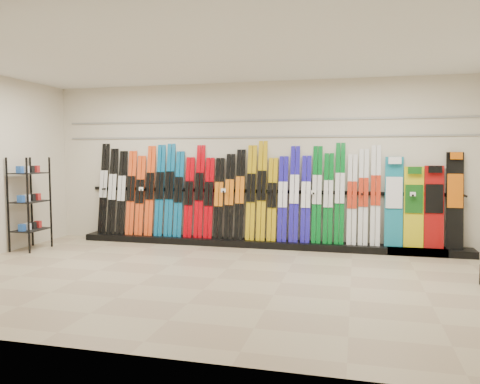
# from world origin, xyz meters

# --- Properties ---
(floor) EXTENTS (8.00, 8.00, 0.00)m
(floor) POSITION_xyz_m (0.00, 0.00, 0.00)
(floor) COLOR tan
(floor) RESTS_ON ground
(back_wall) EXTENTS (8.00, 0.00, 8.00)m
(back_wall) POSITION_xyz_m (0.00, 2.50, 1.50)
(back_wall) COLOR beige
(back_wall) RESTS_ON floor
(ceiling) EXTENTS (8.00, 8.00, 0.00)m
(ceiling) POSITION_xyz_m (0.00, 0.00, 3.00)
(ceiling) COLOR silver
(ceiling) RESTS_ON back_wall
(ski_rack_base) EXTENTS (8.00, 0.40, 0.12)m
(ski_rack_base) POSITION_xyz_m (0.22, 2.28, 0.06)
(ski_rack_base) COLOR black
(ski_rack_base) RESTS_ON floor
(skis) EXTENTS (5.37, 0.29, 1.81)m
(skis) POSITION_xyz_m (-0.46, 2.36, 0.94)
(skis) COLOR black
(skis) RESTS_ON ski_rack_base
(snowboards) EXTENTS (1.25, 0.25, 1.60)m
(snowboards) POSITION_xyz_m (2.92, 2.35, 0.85)
(snowboards) COLOR #14728C
(snowboards) RESTS_ON ski_rack_base
(accessory_rack) EXTENTS (0.40, 0.60, 1.63)m
(accessory_rack) POSITION_xyz_m (-3.75, 1.07, 0.81)
(accessory_rack) COLOR black
(accessory_rack) RESTS_ON floor
(slatwall_rail_0) EXTENTS (7.60, 0.02, 0.03)m
(slatwall_rail_0) POSITION_xyz_m (0.00, 2.48, 2.00)
(slatwall_rail_0) COLOR gray
(slatwall_rail_0) RESTS_ON back_wall
(slatwall_rail_1) EXTENTS (7.60, 0.02, 0.03)m
(slatwall_rail_1) POSITION_xyz_m (0.00, 2.48, 2.30)
(slatwall_rail_1) COLOR gray
(slatwall_rail_1) RESTS_ON back_wall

